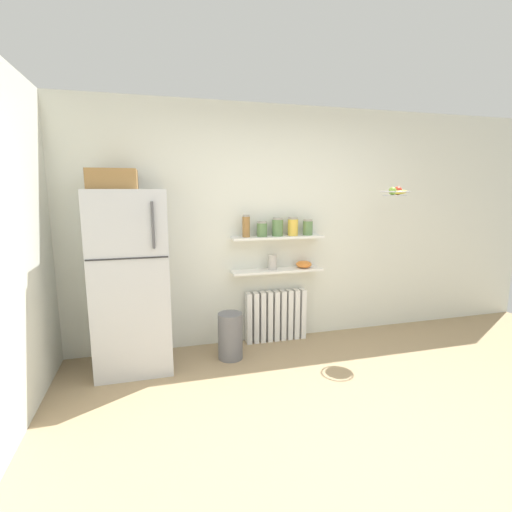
# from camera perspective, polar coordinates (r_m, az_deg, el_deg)

# --- Properties ---
(ground_plane) EXTENTS (7.04, 7.04, 0.00)m
(ground_plane) POSITION_cam_1_polar(r_m,az_deg,el_deg) (3.24, 10.71, -21.85)
(ground_plane) COLOR #9E8460
(back_wall) EXTENTS (7.04, 0.10, 2.60)m
(back_wall) POSITION_cam_1_polar(r_m,az_deg,el_deg) (4.22, 2.01, 4.55)
(back_wall) COLOR silver
(back_wall) RESTS_ON ground_plane
(refrigerator) EXTENTS (0.69, 0.68, 1.88)m
(refrigerator) POSITION_cam_1_polar(r_m,az_deg,el_deg) (3.73, -18.52, -3.04)
(refrigerator) COLOR #B7BABF
(refrigerator) RESTS_ON ground_plane
(radiator) EXTENTS (0.70, 0.12, 0.58)m
(radiator) POSITION_cam_1_polar(r_m,az_deg,el_deg) (4.33, 3.04, -9.05)
(radiator) COLOR white
(radiator) RESTS_ON ground_plane
(wall_shelf_lower) EXTENTS (1.02, 0.22, 0.02)m
(wall_shelf_lower) POSITION_cam_1_polar(r_m,az_deg,el_deg) (4.15, 3.24, -2.20)
(wall_shelf_lower) COLOR white
(wall_shelf_upper) EXTENTS (1.02, 0.22, 0.02)m
(wall_shelf_upper) POSITION_cam_1_polar(r_m,az_deg,el_deg) (4.09, 3.29, 2.88)
(wall_shelf_upper) COLOR white
(storage_jar_0) EXTENTS (0.08, 0.08, 0.24)m
(storage_jar_0) POSITION_cam_1_polar(r_m,az_deg,el_deg) (3.98, -1.52, 4.57)
(storage_jar_0) COLOR olive
(storage_jar_0) RESTS_ON wall_shelf_upper
(storage_jar_1) EXTENTS (0.11, 0.11, 0.16)m
(storage_jar_1) POSITION_cam_1_polar(r_m,az_deg,el_deg) (4.03, 0.92, 4.11)
(storage_jar_1) COLOR #5B7F4C
(storage_jar_1) RESTS_ON wall_shelf_upper
(storage_jar_2) EXTENTS (0.12, 0.12, 0.20)m
(storage_jar_2) POSITION_cam_1_polar(r_m,az_deg,el_deg) (4.08, 3.31, 4.41)
(storage_jar_2) COLOR #5B7F4C
(storage_jar_2) RESTS_ON wall_shelf_upper
(storage_jar_3) EXTENTS (0.11, 0.11, 0.20)m
(storage_jar_3) POSITION_cam_1_polar(r_m,az_deg,el_deg) (4.14, 5.63, 4.47)
(storage_jar_3) COLOR yellow
(storage_jar_3) RESTS_ON wall_shelf_upper
(storage_jar_4) EXTENTS (0.11, 0.11, 0.17)m
(storage_jar_4) POSITION_cam_1_polar(r_m,az_deg,el_deg) (4.21, 7.88, 4.34)
(storage_jar_4) COLOR #5B7F4C
(storage_jar_4) RESTS_ON wall_shelf_upper
(vase) EXTENTS (0.09, 0.09, 0.17)m
(vase) POSITION_cam_1_polar(r_m,az_deg,el_deg) (4.12, 2.52, -0.95)
(vase) COLOR #B2ADA8
(vase) RESTS_ON wall_shelf_lower
(shelf_bowl) EXTENTS (0.18, 0.18, 0.08)m
(shelf_bowl) POSITION_cam_1_polar(r_m,az_deg,el_deg) (4.25, 7.28, -1.26)
(shelf_bowl) COLOR orange
(shelf_bowl) RESTS_ON wall_shelf_lower
(trash_bin) EXTENTS (0.25, 0.25, 0.48)m
(trash_bin) POSITION_cam_1_polar(r_m,az_deg,el_deg) (3.90, -3.93, -12.03)
(trash_bin) COLOR slate
(trash_bin) RESTS_ON ground_plane
(hanging_fruit_basket) EXTENTS (0.30, 0.30, 0.10)m
(hanging_fruit_basket) POSITION_cam_1_polar(r_m,az_deg,el_deg) (4.25, 20.46, 9.10)
(hanging_fruit_basket) COLOR #B2B2B7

